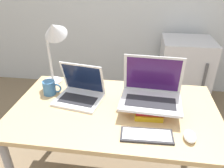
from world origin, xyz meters
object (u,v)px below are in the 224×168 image
wireless_keyboard (147,135)px  mouse (190,136)px  mug (50,88)px  book_stack (149,107)px  laptop_on_books (151,92)px  mini_fridge (183,73)px  desk_lamp (54,37)px  laptop_left (80,92)px

wireless_keyboard → mouse: size_ratio=2.79×
wireless_keyboard → mug: (-0.69, 0.36, 0.04)m
book_stack → mouse: book_stack is taller
laptop_on_books → mouse: size_ratio=3.72×
mouse → mini_fridge: mini_fridge is taller
wireless_keyboard → mini_fridge: size_ratio=0.36×
laptop_on_books → mug: 0.72m
book_stack → mug: 0.71m
laptop_on_books → mug: (-0.71, 0.09, -0.07)m
mouse → desk_lamp: 1.09m
laptop_left → laptop_on_books: bearing=-7.1°
book_stack → mini_fridge: size_ratio=0.28×
laptop_left → mouse: size_ratio=3.31×
mouse → laptop_left: bearing=155.4°
mug → desk_lamp: 0.36m
laptop_left → desk_lamp: bearing=140.4°
book_stack → mug: (-0.70, 0.12, 0.02)m
book_stack → laptop_left: bearing=169.3°
wireless_keyboard → mini_fridge: 1.58m
wireless_keyboard → desk_lamp: desk_lamp is taller
mug → mini_fridge: (1.14, 1.13, -0.35)m
mug → mouse: bearing=-20.6°
laptop_on_books → mini_fridge: laptop_on_books is taller
laptop_left → mouse: laptop_left is taller
book_stack → laptop_on_books: bearing=73.4°
wireless_keyboard → desk_lamp: size_ratio=0.55×
mug → desk_lamp: size_ratio=0.26×
book_stack → mini_fridge: 1.37m
book_stack → mouse: size_ratio=2.21×
desk_lamp → wireless_keyboard: bearing=-36.7°
laptop_left → laptop_on_books: size_ratio=0.89×
mug → mini_fridge: mini_fridge is taller
laptop_left → mug: (-0.23, 0.03, 0.00)m
mouse → mini_fridge: size_ratio=0.13×
book_stack → mug: size_ratio=1.69×
mouse → mug: mug is taller
book_stack → mug: bearing=170.3°
mug → desk_lamp: (0.02, 0.15, 0.33)m
desk_lamp → book_stack: bearing=-21.2°
desk_lamp → mini_fridge: size_ratio=0.64×
mouse → laptop_on_books: bearing=129.2°
book_stack → desk_lamp: (-0.68, 0.27, 0.35)m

